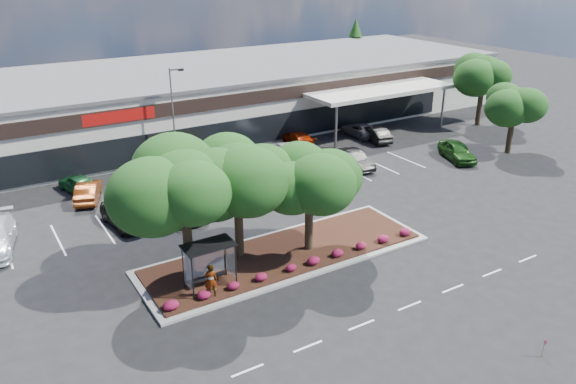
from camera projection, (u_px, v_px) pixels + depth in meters
ground at (351, 276)px, 32.23m from camera, size 160.00×160.00×0.00m
retail_store at (152, 102)px, 57.73m from camera, size 80.40×25.20×6.25m
landscape_island at (285, 254)px, 34.37m from camera, size 18.00×6.00×0.26m
lane_markings at (261, 212)px, 40.36m from camera, size 33.12×20.06×0.01m
shrub_row at (304, 263)px, 32.57m from camera, size 17.00×0.80×0.50m
bus_shelter at (208, 252)px, 30.05m from camera, size 2.75×1.55×2.59m
island_tree_west at (186, 212)px, 30.30m from camera, size 7.20×7.20×7.89m
island_tree_mid at (238, 199)px, 32.64m from camera, size 6.60×6.60×7.32m
island_tree_east at (309, 200)px, 33.55m from camera, size 5.80×5.80×6.50m
tree_east_near at (513, 119)px, 51.35m from camera, size 5.60×5.60×6.51m
tree_east_far at (482, 90)px, 59.84m from camera, size 6.40×6.40×7.62m
conifer_north_east at (355, 50)px, 81.48m from camera, size 3.96×3.96×9.00m
person_waiting at (211, 280)px, 29.50m from camera, size 0.80×0.65×1.90m
light_pole at (175, 125)px, 47.59m from camera, size 1.42×0.71×8.58m
survey_stake at (544, 346)px, 25.50m from camera, size 0.07×0.14×0.90m
car_1 at (122, 215)px, 38.06m from camera, size 2.38×4.75×1.55m
car_2 at (186, 207)px, 39.49m from camera, size 3.22×5.39×1.40m
car_3 at (226, 180)px, 43.89m from camera, size 4.05×6.15×1.66m
car_4 at (285, 173)px, 45.32m from camera, size 2.89×5.22×1.68m
car_5 at (291, 183)px, 43.45m from camera, size 2.85×5.55×1.50m
car_6 at (319, 160)px, 48.70m from camera, size 2.83×4.40×1.37m
car_7 at (353, 159)px, 48.59m from camera, size 1.87×4.73×1.53m
car_8 at (457, 151)px, 50.44m from camera, size 3.61×5.26×1.66m
car_9 at (88, 191)px, 42.07m from camera, size 2.99×4.64×1.44m
car_10 at (78, 184)px, 43.45m from camera, size 2.74×4.51×1.44m
car_11 at (175, 163)px, 47.29m from camera, size 2.51×5.42×1.72m
car_12 at (180, 169)px, 46.38m from camera, size 2.27×4.76×1.51m
car_13 at (234, 165)px, 47.43m from camera, size 2.30×4.46×1.45m
car_14 at (286, 151)px, 50.60m from camera, size 3.46×5.78×1.57m
car_15 at (299, 139)px, 54.07m from camera, size 3.02×5.31×1.45m
car_16 at (359, 130)px, 57.32m from camera, size 2.27×4.80×1.33m
car_17 at (376, 134)px, 55.62m from camera, size 2.42×4.61×1.45m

